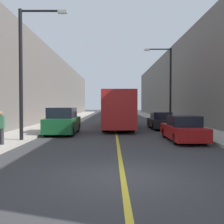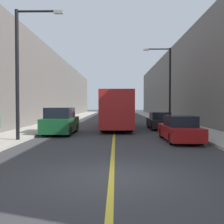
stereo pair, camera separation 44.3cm
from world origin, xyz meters
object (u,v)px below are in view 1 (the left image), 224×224
car_right_near (182,129)px  street_lamp_left (24,65)px  parked_suv_left (62,122)px  bus (117,109)px  car_right_mid (160,121)px  pedestrian (0,127)px  street_lamp_right (167,81)px

car_right_near → street_lamp_left: bearing=-175.9°
parked_suv_left → street_lamp_left: bearing=-106.6°
bus → street_lamp_left: bearing=-118.9°
car_right_mid → street_lamp_left: (-9.07, -8.32, 3.64)m
bus → pedestrian: (-5.99, -11.34, -0.73)m
bus → car_right_near: bus is taller
car_right_mid → street_lamp_left: size_ratio=0.64×
bus → pedestrian: size_ratio=7.20×
bus → car_right_near: size_ratio=2.54×
parked_suv_left → street_lamp_right: (9.00, 6.73, 3.54)m
car_right_near → bus: bearing=112.1°
bus → parked_suv_left: 6.78m
parked_suv_left → car_right_mid: bearing=27.5°
car_right_near → pedestrian: 9.92m
parked_suv_left → street_lamp_right: 11.78m
street_lamp_left → parked_suv_left: bearing=73.4°
bus → car_right_mid: bearing=-19.2°
car_right_near → street_lamp_right: street_lamp_right is taller
parked_suv_left → car_right_mid: parked_suv_left is taller
car_right_near → car_right_mid: (0.12, 7.67, -0.01)m
parked_suv_left → car_right_near: 8.49m
parked_suv_left → pedestrian: (-1.95, -5.97, 0.13)m
car_right_mid → street_lamp_right: 4.76m
car_right_near → street_lamp_left: 9.68m
parked_suv_left → car_right_near: parked_suv_left is taller
car_right_near → street_lamp_left: size_ratio=0.65×
car_right_near → car_right_mid: size_ratio=1.02×
car_right_mid → pedestrian: pedestrian is taller
car_right_mid → street_lamp_right: size_ratio=0.62×
parked_suv_left → pedestrian: 6.28m
bus → street_lamp_right: street_lamp_right is taller
street_lamp_right → pedestrian: 17.11m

